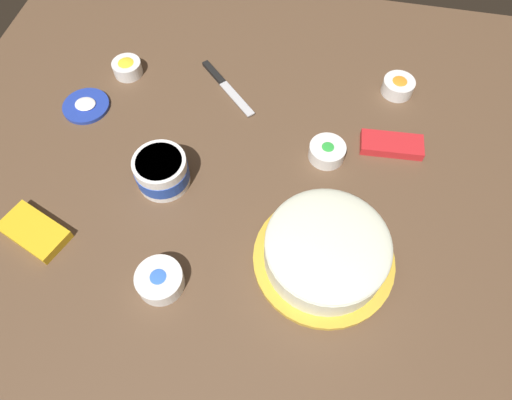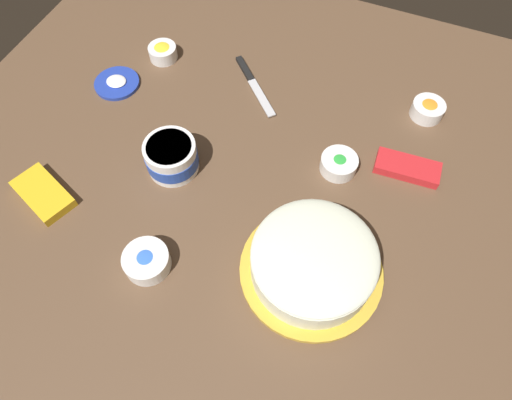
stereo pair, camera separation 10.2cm
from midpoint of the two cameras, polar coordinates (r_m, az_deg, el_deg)
ground_plane at (r=1.10m, az=-0.65°, el=2.67°), size 1.54×1.54×0.00m
frosted_cake at (r=0.95m, az=10.27°, el=-8.01°), size 0.31×0.31×0.11m
frosting_tub at (r=1.09m, az=-7.96°, el=5.22°), size 0.13×0.13×0.08m
frosting_tub_lid at (r=1.33m, az=-14.94°, el=13.85°), size 0.12×0.12×0.02m
spreading_knife at (r=1.29m, az=1.76°, el=14.63°), size 0.18×0.18×0.01m
sprinkle_bowl_green at (r=1.12m, az=12.96°, el=4.29°), size 0.09×0.09×0.04m
sprinkle_bowl_yellow at (r=1.37m, az=-9.46°, el=17.76°), size 0.08×0.08×0.04m
sprinkle_bowl_blue at (r=0.99m, az=-10.71°, el=-7.76°), size 0.10×0.10×0.04m
sprinkle_bowl_orange at (r=1.30m, az=22.95°, el=10.33°), size 0.08×0.08×0.04m
candy_box_lower at (r=1.15m, az=-22.92°, el=0.52°), size 0.17×0.13×0.02m
candy_box_upper at (r=1.17m, az=20.87°, el=3.61°), size 0.16×0.08×0.02m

